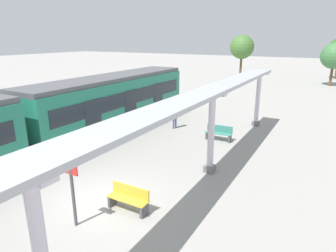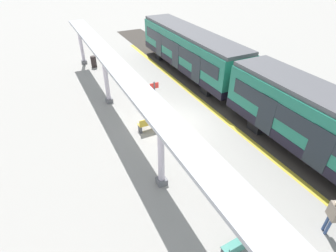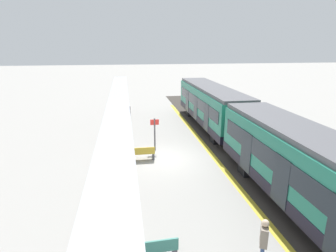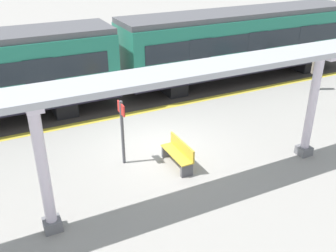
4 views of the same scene
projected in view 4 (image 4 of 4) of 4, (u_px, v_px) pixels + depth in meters
The scene contains 10 objects.
ground_plane at pixel (160, 146), 13.67m from camera, with size 176.00×176.00×0.00m, color #98958F.
tactile_edge_strip at pixel (129, 114), 16.09m from camera, with size 0.36×31.44×0.01m, color gold.
trackbed at pixel (115, 100), 17.51m from camera, with size 3.20×43.44×0.01m, color #38332D.
train_far_carriage at pixel (241, 44), 19.41m from camera, with size 2.65×12.68×3.48m.
canopy_pillar_second at pixel (43, 169), 8.96m from camera, with size 1.10×0.44×3.56m.
canopy_pillar_third at pixel (312, 106), 12.32m from camera, with size 1.10×0.44×3.56m.
canopy_beam at pixel (202, 69), 9.84m from camera, with size 1.20×25.63×0.16m, color #A8AAB2.
bench_mid_platform at pixel (179, 153), 12.31m from camera, with size 1.50×0.45×0.86m.
platform_info_sign at pixel (122, 127), 12.05m from camera, with size 0.56×0.10×2.20m.
passenger_waiting_near_edge at pixel (317, 69), 18.17m from camera, with size 0.42×0.54×1.70m.
Camera 4 is at (10.84, -5.03, 6.69)m, focal length 40.94 mm.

